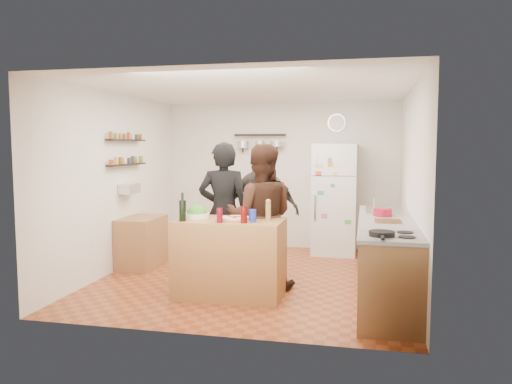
% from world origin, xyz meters
% --- Properties ---
extents(room_shell, '(4.20, 4.20, 4.20)m').
position_xyz_m(room_shell, '(0.00, 0.39, 1.25)').
color(room_shell, brown).
rests_on(room_shell, ground).
extents(prep_island, '(1.25, 0.72, 0.91)m').
position_xyz_m(prep_island, '(-0.11, -0.85, 0.46)').
color(prep_island, olive).
rests_on(prep_island, floor).
extents(pizza_board, '(0.42, 0.34, 0.02)m').
position_xyz_m(pizza_board, '(-0.03, -0.87, 0.92)').
color(pizza_board, '#9C5538').
rests_on(pizza_board, prep_island).
extents(pizza, '(0.34, 0.34, 0.02)m').
position_xyz_m(pizza, '(-0.03, -0.87, 0.94)').
color(pizza, '#D4BC8B').
rests_on(pizza, pizza_board).
extents(salad_bowl, '(0.29, 0.29, 0.06)m').
position_xyz_m(salad_bowl, '(-0.53, -0.80, 0.94)').
color(salad_bowl, silver).
rests_on(salad_bowl, prep_island).
extents(wine_bottle, '(0.08, 0.08, 0.24)m').
position_xyz_m(wine_bottle, '(-0.61, -1.07, 1.03)').
color(wine_bottle, black).
rests_on(wine_bottle, prep_island).
extents(wine_glass_near, '(0.07, 0.07, 0.17)m').
position_xyz_m(wine_glass_near, '(-0.16, -1.09, 0.99)').
color(wine_glass_near, '#560715').
rests_on(wine_glass_near, prep_island).
extents(wine_glass_far, '(0.08, 0.08, 0.18)m').
position_xyz_m(wine_glass_far, '(0.11, -1.05, 1.00)').
color(wine_glass_far, '#500706').
rests_on(wine_glass_far, prep_island).
extents(pepper_mill, '(0.06, 0.06, 0.20)m').
position_xyz_m(pepper_mill, '(0.34, -0.80, 1.01)').
color(pepper_mill, olive).
rests_on(pepper_mill, prep_island).
extents(salt_canister, '(0.09, 0.09, 0.14)m').
position_xyz_m(salt_canister, '(0.19, -0.97, 0.98)').
color(salt_canister, navy).
rests_on(salt_canister, prep_island).
extents(person_left, '(0.71, 0.51, 1.82)m').
position_xyz_m(person_left, '(-0.35, -0.27, 0.91)').
color(person_left, black).
rests_on(person_left, floor).
extents(person_center, '(0.97, 0.81, 1.79)m').
position_xyz_m(person_center, '(0.18, -0.42, 0.90)').
color(person_center, black).
rests_on(person_center, floor).
extents(person_back, '(1.05, 0.49, 1.76)m').
position_xyz_m(person_back, '(0.05, 0.20, 0.88)').
color(person_back, '#2C2A27').
rests_on(person_back, floor).
extents(counter_run, '(0.63, 2.63, 0.90)m').
position_xyz_m(counter_run, '(1.70, -0.55, 0.45)').
color(counter_run, '#9E7042').
rests_on(counter_run, floor).
extents(stove_top, '(0.60, 0.62, 0.02)m').
position_xyz_m(stove_top, '(1.70, -1.50, 0.91)').
color(stove_top, white).
rests_on(stove_top, counter_run).
extents(skillet, '(0.24, 0.24, 0.05)m').
position_xyz_m(skillet, '(1.60, -1.60, 0.94)').
color(skillet, black).
rests_on(skillet, stove_top).
extents(sink, '(0.50, 0.80, 0.03)m').
position_xyz_m(sink, '(1.70, 0.30, 0.92)').
color(sink, silver).
rests_on(sink, counter_run).
extents(cutting_board, '(0.30, 0.40, 0.02)m').
position_xyz_m(cutting_board, '(1.70, -0.64, 0.91)').
color(cutting_board, brown).
rests_on(cutting_board, counter_run).
extents(red_bowl, '(0.23, 0.23, 0.09)m').
position_xyz_m(red_bowl, '(1.65, -0.23, 0.97)').
color(red_bowl, '#A8132D').
rests_on(red_bowl, counter_run).
extents(fridge, '(0.70, 0.68, 1.80)m').
position_xyz_m(fridge, '(0.95, 1.75, 0.90)').
color(fridge, white).
rests_on(fridge, floor).
extents(wall_clock, '(0.30, 0.03, 0.30)m').
position_xyz_m(wall_clock, '(0.95, 2.08, 2.15)').
color(wall_clock, silver).
rests_on(wall_clock, back_wall).
extents(spice_shelf_lower, '(0.12, 1.00, 0.02)m').
position_xyz_m(spice_shelf_lower, '(-1.93, 0.20, 1.50)').
color(spice_shelf_lower, black).
rests_on(spice_shelf_lower, left_wall).
extents(spice_shelf_upper, '(0.12, 1.00, 0.02)m').
position_xyz_m(spice_shelf_upper, '(-1.93, 0.20, 1.85)').
color(spice_shelf_upper, black).
rests_on(spice_shelf_upper, left_wall).
extents(produce_basket, '(0.18, 0.35, 0.14)m').
position_xyz_m(produce_basket, '(-1.90, 0.20, 1.15)').
color(produce_basket, silver).
rests_on(produce_basket, left_wall).
extents(side_table, '(0.50, 0.80, 0.73)m').
position_xyz_m(side_table, '(-1.74, 0.23, 0.36)').
color(side_table, '#A16E43').
rests_on(side_table, floor).
extents(pot_rack, '(0.90, 0.04, 0.04)m').
position_xyz_m(pot_rack, '(-0.35, 2.00, 1.95)').
color(pot_rack, black).
rests_on(pot_rack, back_wall).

